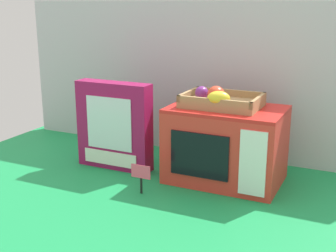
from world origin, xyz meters
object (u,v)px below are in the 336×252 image
toy_microwave (226,145)px  cookie_set_box (114,126)px  price_sign (141,175)px  food_groups_crate (220,100)px

toy_microwave → cookie_set_box: 0.43m
price_sign → toy_microwave: bearing=47.2°
food_groups_crate → cookie_set_box: 0.42m
food_groups_crate → price_sign: size_ratio=2.63×
food_groups_crate → cookie_set_box: bearing=-172.8°
toy_microwave → food_groups_crate: size_ratio=1.49×
cookie_set_box → price_sign: 0.29m
cookie_set_box → price_sign: (0.21, -0.18, -0.10)m
toy_microwave → food_groups_crate: 0.16m
price_sign → cookie_set_box: bearing=139.9°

